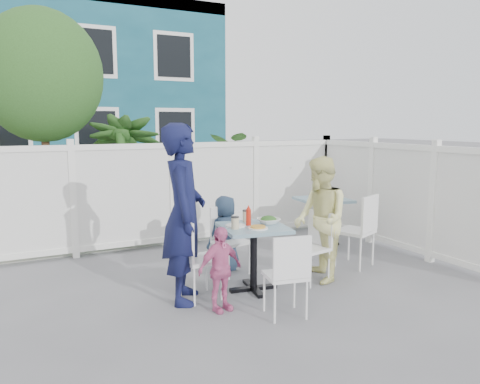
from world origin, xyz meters
name	(u,v)px	position (x,y,z in m)	size (l,w,h in m)	color
ground	(235,297)	(0.00, 0.00, 0.00)	(80.00, 80.00, 0.00)	slate
near_sidewalk	(143,228)	(0.00, 3.80, 0.01)	(24.00, 2.60, 0.01)	gray
street	(105,199)	(0.00, 7.50, 0.00)	(24.00, 5.00, 0.01)	black
far_sidewalk	(86,184)	(0.00, 10.60, 0.01)	(24.00, 1.60, 0.01)	gray
building	(52,92)	(-0.50, 14.00, 3.00)	(11.00, 6.00, 6.00)	#144A5C
fence_back	(172,196)	(0.10, 2.40, 0.78)	(5.86, 0.08, 1.60)	white
fence_right	(400,199)	(3.00, 0.60, 0.78)	(0.08, 3.66, 1.60)	white
tree	(41,76)	(-1.60, 3.30, 2.59)	(1.80, 1.62, 3.59)	#382316
potted_shrub_a	(128,178)	(-0.41, 3.10, 1.02)	(1.14, 1.14, 2.04)	#274C1B
potted_shrub_b	(254,181)	(1.85, 3.00, 0.86)	(1.54, 1.34, 1.71)	#274C1B
main_table	(254,241)	(0.29, 0.11, 0.58)	(0.81, 0.81, 0.75)	slate
spare_table	(323,209)	(2.16, 1.32, 0.58)	(0.78, 0.78, 0.75)	slate
chair_left	(194,253)	(-0.42, 0.14, 0.52)	(0.42, 0.44, 0.89)	white
chair_right	(314,241)	(1.10, 0.07, 0.49)	(0.44, 0.45, 0.85)	white
chair_back	(228,235)	(0.30, 0.83, 0.50)	(0.46, 0.45, 0.85)	white
chair_near	(288,270)	(0.22, -0.73, 0.49)	(0.45, 0.43, 0.84)	white
chair_spare	(361,225)	(1.97, 0.24, 0.56)	(0.57, 0.56, 0.97)	white
man	(184,214)	(-0.51, 0.18, 0.95)	(0.69, 0.46, 1.90)	#101338
woman	(320,219)	(1.17, 0.06, 0.76)	(0.73, 0.57, 1.51)	#E1DC45
boy	(225,234)	(0.30, 0.90, 0.49)	(0.48, 0.31, 0.98)	#22334A
toddler	(220,269)	(-0.29, -0.26, 0.44)	(0.51, 0.21, 0.87)	#D7639C
plate_main	(258,228)	(0.27, -0.03, 0.76)	(0.22, 0.22, 0.01)	white
plate_side	(236,226)	(0.10, 0.19, 0.76)	(0.23, 0.23, 0.02)	white
salad_bowl	(268,221)	(0.50, 0.14, 0.78)	(0.25, 0.25, 0.06)	white
coffee_cup_a	(235,223)	(0.04, 0.08, 0.81)	(0.08, 0.08, 0.13)	beige
coffee_cup_b	(246,216)	(0.32, 0.35, 0.81)	(0.09, 0.09, 0.13)	beige
ketchup_bottle	(248,217)	(0.26, 0.18, 0.84)	(0.06, 0.06, 0.18)	red
salt_shaker	(237,220)	(0.20, 0.36, 0.78)	(0.03, 0.03, 0.06)	white
pepper_shaker	(238,219)	(0.22, 0.37, 0.79)	(0.03, 0.03, 0.07)	black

